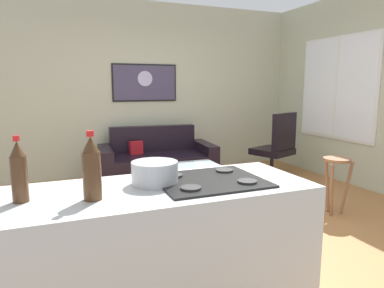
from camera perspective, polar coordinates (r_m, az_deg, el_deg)
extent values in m
cube|color=#AA713F|center=(3.91, 2.37, -12.70)|extent=(6.40, 6.40, 0.04)
cube|color=#BABBA0|center=(5.91, -7.33, 8.87)|extent=(6.40, 0.05, 2.80)
cube|color=#B6BB9E|center=(5.47, 27.28, 7.86)|extent=(0.05, 6.40, 2.80)
cube|color=black|center=(5.44, -5.65, -3.85)|extent=(1.43, 0.96, 0.41)
cube|color=black|center=(5.70, -6.46, 0.92)|extent=(1.38, 0.26, 0.41)
cube|color=black|center=(5.32, -13.88, -3.59)|extent=(0.24, 0.87, 0.56)
cube|color=black|center=(5.63, 2.10, -2.59)|extent=(0.24, 0.87, 0.56)
cube|color=#A81720|center=(5.48, -9.13, -0.59)|extent=(0.21, 0.13, 0.20)
cube|color=silver|center=(4.51, -1.43, -3.73)|extent=(0.94, 0.55, 0.02)
cylinder|color=#232326|center=(4.23, -5.76, -7.74)|extent=(0.03, 0.03, 0.42)
cylinder|color=#232326|center=(4.52, 4.67, -6.57)|extent=(0.03, 0.03, 0.42)
cylinder|color=#232326|center=(4.65, -7.34, -6.16)|extent=(0.03, 0.03, 0.42)
cylinder|color=#232326|center=(4.92, 2.28, -5.21)|extent=(0.03, 0.03, 0.42)
cylinder|color=black|center=(5.94, 12.83, -4.74)|extent=(0.40, 0.40, 0.04)
cylinder|color=black|center=(5.90, 12.90, -2.82)|extent=(0.06, 0.06, 0.37)
cube|color=black|center=(5.86, 12.96, -1.17)|extent=(0.73, 0.71, 0.10)
cube|color=black|center=(5.70, 14.84, 1.95)|extent=(0.56, 0.28, 0.59)
cylinder|color=#8E6040|center=(4.24, 22.59, -2.38)|extent=(0.30, 0.30, 0.03)
cylinder|color=#8E6040|center=(4.41, 21.18, -6.25)|extent=(0.04, 0.12, 0.62)
cylinder|color=#8E6040|center=(4.20, 21.84, -7.04)|extent=(0.13, 0.09, 0.62)
cylinder|color=#8E6040|center=(4.35, 23.94, -6.62)|extent=(0.13, 0.09, 0.62)
cube|color=silver|center=(2.10, -5.43, -19.00)|extent=(1.72, 0.67, 0.91)
cube|color=black|center=(2.03, 2.82, -5.94)|extent=(0.60, 0.52, 0.01)
cylinder|color=#2D2D2D|center=(1.84, -0.20, -7.19)|extent=(0.11, 0.11, 0.01)
cylinder|color=#2D2D2D|center=(1.98, 9.03, -6.06)|extent=(0.11, 0.11, 0.01)
cylinder|color=#2D2D2D|center=(2.09, -3.05, -5.14)|extent=(0.11, 0.11, 0.01)
cylinder|color=#2D2D2D|center=(2.22, 5.32, -4.30)|extent=(0.11, 0.11, 0.01)
cylinder|color=#4D301B|center=(1.84, -26.35, -5.16)|extent=(0.07, 0.07, 0.22)
cone|color=#4D301B|center=(1.81, -26.69, -0.67)|extent=(0.07, 0.07, 0.07)
cylinder|color=red|center=(1.80, -26.80, 0.82)|extent=(0.03, 0.03, 0.03)
cylinder|color=#4D301B|center=(1.75, -16.01, -5.04)|extent=(0.09, 0.09, 0.24)
cone|color=#4D301B|center=(1.72, -16.25, -0.03)|extent=(0.08, 0.08, 0.07)
cylinder|color=red|center=(1.71, -16.33, 1.64)|extent=(0.04, 0.04, 0.03)
cylinder|color=silver|center=(1.98, -6.07, -6.30)|extent=(0.14, 0.14, 0.01)
cylinder|color=silver|center=(1.97, -6.10, -4.70)|extent=(0.26, 0.26, 0.13)
cube|color=black|center=(5.86, -7.71, 9.88)|extent=(1.07, 0.01, 0.61)
cube|color=#463E5A|center=(5.86, -7.70, 9.88)|extent=(1.02, 0.02, 0.56)
cylinder|color=silver|center=(5.85, -7.68, 10.54)|extent=(0.25, 0.01, 0.25)
cube|color=silver|center=(5.85, 22.61, 8.40)|extent=(0.02, 1.52, 1.56)
cube|color=white|center=(5.85, 22.53, 8.40)|extent=(0.01, 1.44, 1.48)
cube|color=silver|center=(5.85, 22.51, 8.40)|extent=(0.01, 0.04, 1.48)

